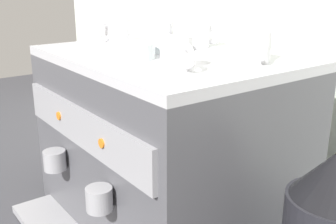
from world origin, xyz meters
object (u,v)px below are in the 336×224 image
at_px(ceramic_cup_4, 196,35).
at_px(milk_pitcher, 80,143).
at_px(ceramic_bowl_0, 131,51).
at_px(ceramic_cup_0, 160,34).
at_px(espresso_machine, 167,140).
at_px(ceramic_cup_2, 257,47).
at_px(ceramic_cup_3, 177,53).
at_px(ceramic_cup_1, 116,30).
at_px(ceramic_bowl_1, 169,45).

distance_m(ceramic_cup_4, milk_pitcher, 0.63).
xyz_separation_m(ceramic_cup_4, ceramic_bowl_0, (0.04, -0.23, -0.01)).
relative_size(ceramic_cup_0, milk_pitcher, 0.75).
bearing_deg(espresso_machine, ceramic_cup_2, 22.43).
distance_m(espresso_machine, milk_pitcher, 0.51).
relative_size(ceramic_cup_4, ceramic_bowl_0, 1.00).
height_order(ceramic_cup_0, ceramic_cup_3, ceramic_cup_3).
relative_size(ceramic_cup_1, milk_pitcher, 0.85).
height_order(ceramic_cup_4, milk_pitcher, ceramic_cup_4).
xyz_separation_m(ceramic_cup_0, ceramic_cup_4, (0.08, 0.06, 0.00)).
bearing_deg(ceramic_cup_0, ceramic_bowl_1, -23.88).
bearing_deg(ceramic_cup_0, milk_pitcher, -166.02).
distance_m(ceramic_cup_0, ceramic_cup_2, 0.33).
distance_m(ceramic_cup_0, ceramic_cup_1, 0.12).
distance_m(ceramic_cup_4, ceramic_bowl_0, 0.23).
height_order(ceramic_cup_2, ceramic_cup_3, same).
bearing_deg(ceramic_cup_1, ceramic_bowl_0, -21.07).
bearing_deg(espresso_machine, ceramic_cup_0, 151.79).
xyz_separation_m(ceramic_cup_1, ceramic_cup_2, (0.41, 0.11, -0.01)).
bearing_deg(ceramic_bowl_1, ceramic_cup_0, 156.12).
height_order(ceramic_cup_0, ceramic_bowl_1, ceramic_cup_0).
relative_size(ceramic_cup_0, ceramic_bowl_1, 0.99).
height_order(ceramic_cup_1, milk_pitcher, ceramic_cup_1).
height_order(espresso_machine, ceramic_cup_2, ceramic_cup_2).
bearing_deg(ceramic_cup_0, ceramic_cup_4, 35.37).
relative_size(ceramic_cup_2, ceramic_bowl_1, 0.89).
bearing_deg(ceramic_cup_1, ceramic_cup_2, 15.22).
height_order(ceramic_cup_2, ceramic_bowl_0, ceramic_cup_2).
bearing_deg(ceramic_cup_3, ceramic_bowl_0, -176.83).
xyz_separation_m(espresso_machine, milk_pitcher, (-0.48, -0.03, -0.16)).
bearing_deg(ceramic_cup_1, ceramic_cup_3, -11.16).
relative_size(ceramic_cup_3, milk_pitcher, 0.75).
bearing_deg(ceramic_bowl_0, ceramic_bowl_1, 100.29).
bearing_deg(ceramic_cup_2, ceramic_bowl_1, -162.18).
distance_m(ceramic_bowl_1, milk_pitcher, 0.62).
height_order(ceramic_cup_0, ceramic_bowl_0, ceramic_cup_0).
xyz_separation_m(ceramic_cup_1, milk_pitcher, (-0.28, -0.00, -0.43)).
distance_m(ceramic_cup_1, ceramic_cup_4, 0.22).
height_order(ceramic_cup_0, milk_pitcher, ceramic_cup_0).
distance_m(ceramic_cup_3, milk_pitcher, 0.78).
height_order(ceramic_cup_3, ceramic_bowl_0, ceramic_cup_3).
bearing_deg(ceramic_cup_1, ceramic_cup_0, 44.74).
height_order(ceramic_cup_4, ceramic_bowl_1, ceramic_cup_4).
bearing_deg(ceramic_cup_1, ceramic_cup_4, 40.54).
bearing_deg(ceramic_cup_2, ceramic_cup_0, -175.56).
xyz_separation_m(ceramic_cup_1, ceramic_cup_3, (0.37, -0.07, -0.01)).
xyz_separation_m(espresso_machine, ceramic_bowl_0, (0.01, -0.11, 0.25)).
bearing_deg(ceramic_cup_4, milk_pitcher, -161.58).
xyz_separation_m(ceramic_cup_0, ceramic_cup_3, (0.29, -0.16, 0.00)).
height_order(espresso_machine, ceramic_cup_0, ceramic_cup_0).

